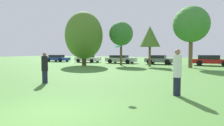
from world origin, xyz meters
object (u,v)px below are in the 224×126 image
object	(u,v)px
parked_car_grey	(159,59)
parked_car_red	(211,60)
tree_0	(84,36)
tree_3	(191,25)
parked_car_white	(87,58)
parked_car_blue	(58,58)
frisbee	(118,47)
person_thrower	(45,68)
tree_1	(121,34)
person_catcher	(177,72)
tree_2	(150,37)
parked_car_silver	(121,59)

from	to	relation	value
parked_car_grey	parked_car_red	world-z (taller)	parked_car_red
tree_0	tree_3	bearing A→B (deg)	7.89
tree_0	parked_car_white	world-z (taller)	tree_0
parked_car_white	parked_car_blue	bearing A→B (deg)	-176.89
parked_car_blue	frisbee	bearing A→B (deg)	-44.88
person_thrower	frisbee	xyz separation A→B (m)	(4.65, -0.39, 1.12)
person_thrower	tree_1	distance (m)	16.28
parked_car_grey	frisbee	bearing A→B (deg)	-82.74
person_catcher	tree_3	distance (m)	15.85
tree_2	parked_car_blue	xyz separation A→B (m)	(-17.46, 4.12, -2.89)
tree_3	frisbee	bearing A→B (deg)	-95.79
person_catcher	parked_car_red	distance (m)	19.96
person_thrower	parked_car_white	bearing A→B (deg)	117.76
tree_3	parked_car_red	bearing A→B (deg)	66.46
parked_car_blue	parked_car_red	world-z (taller)	parked_car_red
person_thrower	parked_car_grey	distance (m)	19.90
tree_0	parked_car_white	bearing A→B (deg)	119.38
parked_car_silver	parked_car_red	world-z (taller)	parked_car_red
parked_car_blue	parked_car_red	xyz separation A→B (m)	(23.95, 0.48, 0.07)
parked_car_silver	parked_car_white	bearing A→B (deg)	178.80
person_catcher	tree_2	bearing A→B (deg)	-69.46
parked_car_grey	tree_1	bearing A→B (deg)	-135.79
tree_2	parked_car_red	world-z (taller)	tree_2
person_thrower	parked_car_blue	xyz separation A→B (m)	(-15.74, 19.30, -0.24)
frisbee	tree_0	size ratio (longest dim) A/B	0.04
tree_0	parked_car_blue	xyz separation A→B (m)	(-9.36, 5.81, -3.16)
parked_car_grey	parked_car_red	bearing A→B (deg)	-1.14
tree_2	tree_3	bearing A→B (deg)	0.65
frisbee	tree_3	world-z (taller)	tree_3
tree_1	parked_car_white	size ratio (longest dim) A/B	1.37
tree_2	parked_car_white	size ratio (longest dim) A/B	1.16
tree_0	parked_car_silver	distance (m)	7.34
frisbee	parked_car_white	bearing A→B (deg)	125.86
parked_car_blue	parked_car_silver	xyz separation A→B (m)	(11.76, 0.37, 0.03)
tree_1	parked_car_grey	bearing A→B (deg)	45.08
parked_car_silver	parked_car_red	size ratio (longest dim) A/B	1.01
tree_3	parked_car_red	size ratio (longest dim) A/B	1.48
tree_1	parked_car_silver	size ratio (longest dim) A/B	1.24
tree_3	person_catcher	bearing A→B (deg)	-86.70
tree_1	frisbee	bearing A→B (deg)	-66.97
parked_car_white	person_catcher	bearing A→B (deg)	-50.29
parked_car_blue	parked_car_white	xyz separation A→B (m)	(5.86, 0.41, 0.05)
person_thrower	person_catcher	size ratio (longest dim) A/B	0.92
tree_2	tree_3	world-z (taller)	tree_3
frisbee	parked_car_silver	xyz separation A→B (m)	(-8.63, 20.07, -1.33)
parked_car_silver	tree_2	bearing A→B (deg)	-39.09
person_thrower	parked_car_silver	bearing A→B (deg)	102.58
parked_car_white	parked_car_silver	distance (m)	5.90
person_thrower	tree_2	size ratio (longest dim) A/B	0.36
parked_car_blue	parked_car_grey	distance (m)	17.51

